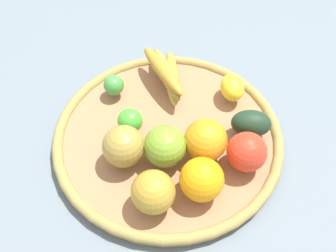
{
  "coord_description": "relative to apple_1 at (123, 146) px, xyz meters",
  "views": [
    {
      "loc": [
        -0.48,
        0.07,
        0.67
      ],
      "look_at": [
        0.0,
        0.0,
        0.05
      ],
      "focal_mm": 44.4,
      "sensor_mm": 36.0,
      "label": 1
    }
  ],
  "objects": [
    {
      "name": "apple_1",
      "position": [
        0.0,
        0.0,
        0.0
      ],
      "size": [
        0.1,
        0.1,
        0.08
      ],
      "primitive_type": "sphere",
      "rotation": [
        0.0,
        0.0,
        5.22
      ],
      "color": "#A48538",
      "rests_on": "basket"
    },
    {
      "name": "basket",
      "position": [
        0.05,
        -0.09,
        -0.05
      ],
      "size": [
        0.45,
        0.45,
        0.03
      ],
      "color": "#A4724C",
      "rests_on": "ground_plane"
    },
    {
      "name": "ground_plane",
      "position": [
        0.05,
        -0.09,
        -0.07
      ],
      "size": [
        2.4,
        2.4,
        0.0
      ],
      "primitive_type": "plane",
      "color": "slate",
      "rests_on": "ground"
    },
    {
      "name": "lime_0",
      "position": [
        0.17,
        0.01,
        -0.02
      ],
      "size": [
        0.06,
        0.06,
        0.04
      ],
      "primitive_type": "sphere",
      "rotation": [
        0.0,
        0.0,
        2.21
      ],
      "color": "#42923D",
      "rests_on": "basket"
    },
    {
      "name": "apple_2",
      "position": [
        -0.01,
        -0.07,
        0.0
      ],
      "size": [
        0.09,
        0.09,
        0.08
      ],
      "primitive_type": "sphere",
      "rotation": [
        0.0,
        0.0,
        4.5
      ],
      "color": "olive",
      "rests_on": "basket"
    },
    {
      "name": "apple_3",
      "position": [
        -0.04,
        -0.21,
        -0.0
      ],
      "size": [
        0.1,
        0.1,
        0.07
      ],
      "primitive_type": "sphere",
      "rotation": [
        0.0,
        0.0,
        2.37
      ],
      "color": "red",
      "rests_on": "basket"
    },
    {
      "name": "lemon_0",
      "position": [
        0.12,
        -0.23,
        -0.01
      ],
      "size": [
        0.07,
        0.05,
        0.05
      ],
      "primitive_type": "ellipsoid",
      "rotation": [
        0.0,
        0.0,
        6.2
      ],
      "color": "yellow",
      "rests_on": "basket"
    },
    {
      "name": "orange_1",
      "position": [
        -0.09,
        -0.12,
        -0.0
      ],
      "size": [
        0.1,
        0.1,
        0.08
      ],
      "primitive_type": "sphere",
      "rotation": [
        0.0,
        0.0,
        1.28
      ],
      "color": "orange",
      "rests_on": "basket"
    },
    {
      "name": "banana_bunch",
      "position": [
        0.18,
        -0.11,
        -0.01
      ],
      "size": [
        0.16,
        0.08,
        0.05
      ],
      "color": "#B89132",
      "rests_on": "basket"
    },
    {
      "name": "orange_0",
      "position": [
        -0.01,
        -0.15,
        0.0
      ],
      "size": [
        0.11,
        0.11,
        0.08
      ],
      "primitive_type": "sphere",
      "rotation": [
        0.0,
        0.0,
        0.75
      ],
      "color": "orange",
      "rests_on": "basket"
    },
    {
      "name": "apple_0",
      "position": [
        -0.1,
        -0.04,
        -0.0
      ],
      "size": [
        0.1,
        0.1,
        0.07
      ],
      "primitive_type": "sphere",
      "rotation": [
        0.0,
        0.0,
        4.3
      ],
      "color": "#B58B2C",
      "rests_on": "basket"
    },
    {
      "name": "lime_1",
      "position": [
        0.07,
        -0.02,
        -0.01
      ],
      "size": [
        0.06,
        0.06,
        0.05
      ],
      "primitive_type": "sphere",
      "rotation": [
        0.0,
        0.0,
        0.3
      ],
      "color": "green",
      "rests_on": "basket"
    },
    {
      "name": "avocado",
      "position": [
        0.03,
        -0.24,
        -0.01
      ],
      "size": [
        0.07,
        0.09,
        0.05
      ],
      "primitive_type": "ellipsoid",
      "rotation": [
        0.0,
        0.0,
        1.34
      ],
      "color": "#1D3520",
      "rests_on": "basket"
    }
  ]
}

